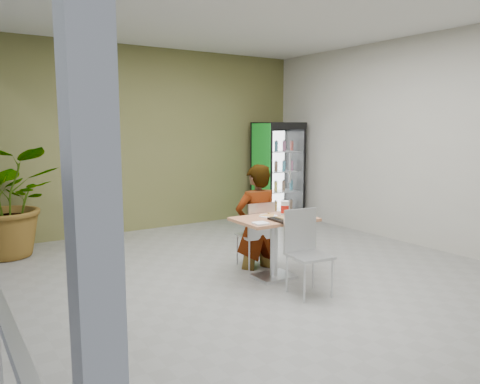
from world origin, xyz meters
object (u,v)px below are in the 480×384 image
soda_cup (285,208)px  beverage_fridge (278,171)px  seated_woman (256,228)px  potted_plant (9,201)px  chair_far (258,230)px  dining_table (274,235)px  cafeteria_tray (291,219)px  chair_near (305,245)px

soda_cup → beverage_fridge: size_ratio=0.10×
seated_woman → potted_plant: potted_plant is taller
chair_far → beverage_fridge: 3.31m
dining_table → potted_plant: (-2.53, 2.82, 0.26)m
dining_table → beverage_fridge: bearing=51.3°
seated_woman → beverage_fridge: 3.27m
seated_woman → soda_cup: seated_woman is taller
cafeteria_tray → seated_woman: bearing=90.4°
chair_near → seated_woman: size_ratio=0.56×
potted_plant → soda_cup: bearing=-45.5°
chair_near → beverage_fridge: size_ratio=0.49×
seated_woman → cafeteria_tray: 0.73m
chair_near → beverage_fridge: (2.31, 3.43, 0.41)m
chair_near → soda_cup: 0.72m
chair_near → potted_plant: potted_plant is taller
soda_cup → cafeteria_tray: size_ratio=0.40×
beverage_fridge → seated_woman: bearing=-130.2°
chair_near → cafeteria_tray: chair_near is taller
soda_cup → seated_woman: bearing=105.1°
chair_near → chair_far: bearing=92.5°
beverage_fridge → cafeteria_tray: bearing=-123.0°
dining_table → chair_near: size_ratio=1.02×
soda_cup → potted_plant: (-2.72, 2.78, -0.05)m
cafeteria_tray → beverage_fridge: beverage_fridge is taller
soda_cup → dining_table: bearing=-166.4°
chair_far → seated_woman: (0.01, 0.04, 0.02)m
chair_far → chair_near: bearing=90.4°
chair_far → chair_near: chair_near is taller
dining_table → potted_plant: 3.80m
soda_cup → chair_far: bearing=107.8°
cafeteria_tray → potted_plant: bearing=130.7°
soda_cup → beverage_fridge: 3.50m
soda_cup → potted_plant: size_ratio=0.11×
potted_plant → chair_far: bearing=-42.5°
dining_table → chair_near: chair_near is taller
dining_table → chair_far: size_ratio=1.09×
dining_table → chair_far: bearing=80.9°
cafeteria_tray → beverage_fridge: 3.78m
chair_near → seated_woman: seated_woman is taller
chair_far → dining_table: bearing=86.3°
dining_table → soda_cup: 0.36m
seated_woman → soda_cup: 0.54m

